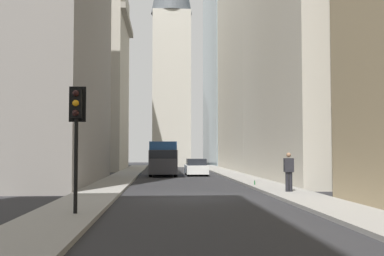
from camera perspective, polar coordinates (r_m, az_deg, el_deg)
name	(u,v)px	position (r m, az deg, el deg)	size (l,w,h in m)	color
ground_plane	(196,197)	(20.80, 0.48, -8.45)	(135.00, 135.00, 0.00)	#262628
sidewalk_right	(92,196)	(20.95, -12.02, -8.15)	(90.00, 2.20, 0.14)	gray
sidewalk_left	(296,195)	(21.59, 12.60, -7.99)	(90.00, 2.20, 0.14)	gray
building_left_far	(273,43)	(52.59, 9.86, 10.18)	(18.83, 10.50, 27.71)	beige
building_right_far	(80,78)	(53.36, -13.53, 5.94)	(12.43, 10.50, 20.25)	#A8A091
church_spire	(171,29)	(65.84, -2.52, 11.99)	(5.61, 5.61, 36.15)	#B7B2A5
delivery_truck	(163,158)	(39.44, -3.55, -3.69)	(6.46, 2.25, 2.84)	#285699
sedan_white	(196,168)	(39.67, 0.51, -4.84)	(4.30, 1.78, 1.42)	silver
traffic_light_foreground	(76,119)	(14.76, -13.90, 1.03)	(0.43, 0.52, 3.89)	black
pedestrian	(289,170)	(22.58, 11.70, -5.05)	(0.26, 0.44, 1.83)	black
discarded_bottle	(255,183)	(26.88, 7.64, -6.63)	(0.07, 0.07, 0.27)	#236033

